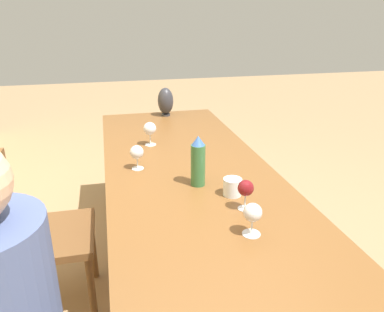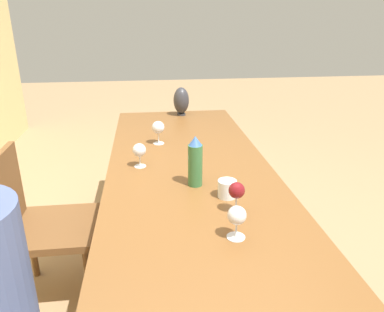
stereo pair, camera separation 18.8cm
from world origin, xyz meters
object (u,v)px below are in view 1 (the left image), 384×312
Objects in this scene: wine_glass_0 at (253,213)px; wine_glass_1 at (246,189)px; water_bottle at (199,161)px; wine_glass_3 at (137,153)px; wine_glass_2 at (150,129)px; vase at (166,101)px; water_tumbler at (232,187)px; chair_far at (35,231)px.

wine_glass_1 is at bearing -13.10° from wine_glass_0.
wine_glass_0 is at bearing 166.90° from wine_glass_1.
wine_glass_3 is (0.26, 0.27, -0.03)m from water_bottle.
wine_glass_2 is (0.89, 0.29, 0.01)m from wine_glass_1.
wine_glass_2 is 0.38m from wine_glass_3.
wine_glass_2 is at bearing 12.71° from wine_glass_0.
vase is 1.07m from wine_glass_3.
vase is at bearing -17.39° from wine_glass_2.
chair_far reaches higher than water_tumbler.
wine_glass_3 reaches higher than wine_glass_0.
chair_far reaches higher than wine_glass_1.
wine_glass_1 reaches higher than wine_glass_3.
water_bottle is 0.29× the size of chair_far.
wine_glass_3 is at bearing 162.45° from wine_glass_2.
wine_glass_3 is at bearing 162.55° from vase.
water_bottle is at bearing 25.85° from wine_glass_1.
water_bottle reaches higher than wine_glass_1.
wine_glass_1 is (-0.27, -0.13, -0.02)m from water_bottle.
wine_glass_2 reaches higher than wine_glass_1.
wine_glass_0 is at bearing -178.79° from vase.
wine_glass_3 is at bearing 44.39° from water_tumbler.
water_bottle is 0.37m from wine_glass_3.
wine_glass_1 is 0.67m from wine_glass_3.
chair_far reaches higher than wine_glass_3.
vase is 0.69m from wine_glass_2.
vase reaches higher than wine_glass_0.
water_tumbler is 0.63× the size of wine_glass_1.
water_tumbler is 0.15m from wine_glass_1.
water_tumbler is at bearing -177.15° from vase.
chair_far is (-0.45, 0.65, -0.35)m from wine_glass_2.
wine_glass_3 is at bearing 26.33° from wine_glass_0.
vase is (1.28, -0.05, -0.00)m from water_bottle.
water_bottle is 0.47m from wine_glass_0.
water_bottle is at bearing 10.98° from wine_glass_0.
wine_glass_1 is at bearing -115.05° from chair_far.
wine_glass_2 is at bearing 20.12° from water_tumbler.
vase is 1.71× the size of wine_glass_3.
wine_glass_2 is at bearing -55.05° from chair_far.
vase is 1.55m from wine_glass_1.
water_tumbler is at bearing -138.48° from water_bottle.
wine_glass_0 is 1.14m from chair_far.
vase is at bearing -17.45° from wine_glass_3.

